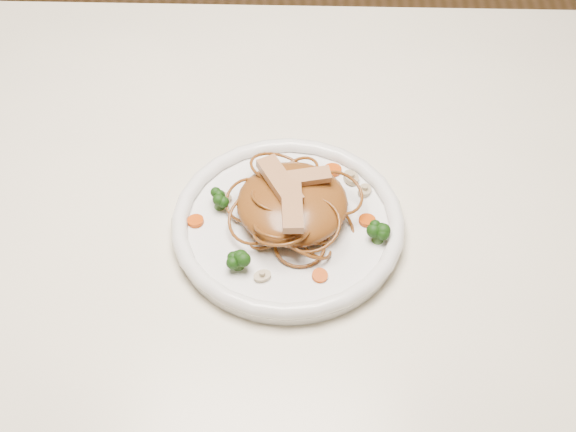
{
  "coord_description": "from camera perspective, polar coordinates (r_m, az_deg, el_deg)",
  "views": [
    {
      "loc": [
        0.08,
        -0.71,
        1.51
      ],
      "look_at": [
        0.06,
        -0.08,
        0.78
      ],
      "focal_mm": 50.38,
      "sensor_mm": 36.0,
      "label": 1
    }
  ],
  "objects": [
    {
      "name": "noodle_mound",
      "position": [
        0.97,
        0.31,
        0.91
      ],
      "size": [
        0.14,
        0.14,
        0.04
      ],
      "primitive_type": "ellipsoid",
      "rotation": [
        0.0,
        0.0,
        -0.08
      ],
      "color": "brown",
      "rests_on": "plate"
    },
    {
      "name": "table",
      "position": [
        1.12,
        -3.22,
        -1.28
      ],
      "size": [
        1.2,
        0.8,
        0.75
      ],
      "color": "beige",
      "rests_on": "ground"
    },
    {
      "name": "mushroom_3",
      "position": [
        1.03,
        4.47,
        2.72
      ],
      "size": [
        0.03,
        0.03,
        0.01
      ],
      "primitive_type": "cylinder",
      "rotation": [
        0.0,
        0.0,
        1.77
      ],
      "color": "beige",
      "rests_on": "plate"
    },
    {
      "name": "broccoli_2",
      "position": [
        0.93,
        -3.57,
        -3.04
      ],
      "size": [
        0.03,
        0.03,
        0.03
      ],
      "primitive_type": null,
      "rotation": [
        0.0,
        0.0,
        0.38
      ],
      "color": "#18400D",
      "rests_on": "plate"
    },
    {
      "name": "carrot_4",
      "position": [
        0.93,
        2.26,
        -4.23
      ],
      "size": [
        0.02,
        0.02,
        0.0
      ],
      "primitive_type": "cylinder",
      "rotation": [
        0.0,
        0.0,
        0.0
      ],
      "color": "#B73506",
      "rests_on": "plate"
    },
    {
      "name": "mushroom_0",
      "position": [
        0.93,
        -1.83,
        -4.27
      ],
      "size": [
        0.03,
        0.03,
        0.01
      ],
      "primitive_type": "cylinder",
      "rotation": [
        0.0,
        0.0,
        0.38
      ],
      "color": "beige",
      "rests_on": "plate"
    },
    {
      "name": "carrot_0",
      "position": [
        1.04,
        3.17,
        3.27
      ],
      "size": [
        0.03,
        0.03,
        0.0
      ],
      "primitive_type": "cylinder",
      "rotation": [
        0.0,
        0.0,
        -0.16
      ],
      "color": "#B73506",
      "rests_on": "plate"
    },
    {
      "name": "carrot_3",
      "position": [
        1.04,
        -1.16,
        3.63
      ],
      "size": [
        0.02,
        0.02,
        0.0
      ],
      "primitive_type": "cylinder",
      "rotation": [
        0.0,
        0.0,
        0.34
      ],
      "color": "#B73506",
      "rests_on": "plate"
    },
    {
      "name": "broccoli_1",
      "position": [
        0.99,
        -4.89,
        1.2
      ],
      "size": [
        0.03,
        0.03,
        0.03
      ],
      "primitive_type": null,
      "rotation": [
        0.0,
        0.0,
        -0.34
      ],
      "color": "#18400D",
      "rests_on": "plate"
    },
    {
      "name": "mushroom_1",
      "position": [
        1.02,
        5.42,
        1.8
      ],
      "size": [
        0.03,
        0.03,
        0.01
      ],
      "primitive_type": "cylinder",
      "rotation": [
        0.0,
        0.0,
        1.22
      ],
      "color": "beige",
      "rests_on": "plate"
    },
    {
      "name": "chicken_b",
      "position": [
        0.96,
        -0.58,
        2.47
      ],
      "size": [
        0.06,
        0.08,
        0.01
      ],
      "primitive_type": "cube",
      "rotation": [
        0.0,
        0.0,
        2.08
      ],
      "color": "tan",
      "rests_on": "noodle_mound"
    },
    {
      "name": "mushroom_2",
      "position": [
        1.01,
        -4.68,
        1.3
      ],
      "size": [
        0.03,
        0.03,
        0.01
      ],
      "primitive_type": "cylinder",
      "rotation": [
        0.0,
        0.0,
        -0.29
      ],
      "color": "beige",
      "rests_on": "plate"
    },
    {
      "name": "plate",
      "position": [
        0.98,
        0.0,
        -0.84
      ],
      "size": [
        0.31,
        0.31,
        0.02
      ],
      "primitive_type": "cylinder",
      "rotation": [
        0.0,
        0.0,
        -0.12
      ],
      "color": "white",
      "rests_on": "table"
    },
    {
      "name": "chicken_c",
      "position": [
        0.93,
        0.29,
        0.69
      ],
      "size": [
        0.03,
        0.08,
        0.01
      ],
      "primitive_type": "cube",
      "rotation": [
        0.0,
        0.0,
        4.78
      ],
      "color": "tan",
      "rests_on": "noodle_mound"
    },
    {
      "name": "broccoli_3",
      "position": [
        0.96,
        6.41,
        -1.13
      ],
      "size": [
        0.03,
        0.03,
        0.03
      ],
      "primitive_type": null,
      "rotation": [
        0.0,
        0.0,
        -0.27
      ],
      "color": "#18400D",
      "rests_on": "plate"
    },
    {
      "name": "broccoli_0",
      "position": [
        0.99,
        3.38,
        1.6
      ],
      "size": [
        0.03,
        0.03,
        0.03
      ],
      "primitive_type": null,
      "rotation": [
        0.0,
        0.0,
        0.0
      ],
      "color": "#18400D",
      "rests_on": "plate"
    },
    {
      "name": "carrot_1",
      "position": [
        0.98,
        -6.54,
        -0.35
      ],
      "size": [
        0.02,
        0.02,
        0.0
      ],
      "primitive_type": "cylinder",
      "rotation": [
        0.0,
        0.0,
        0.11
      ],
      "color": "#B73506",
      "rests_on": "plate"
    },
    {
      "name": "carrot_2",
      "position": [
        0.98,
        5.61,
        -0.31
      ],
      "size": [
        0.03,
        0.03,
        0.0
      ],
      "primitive_type": "cylinder",
      "rotation": [
        0.0,
        0.0,
        -0.32
      ],
      "color": "#B73506",
      "rests_on": "plate"
    },
    {
      "name": "chicken_a",
      "position": [
        0.96,
        1.21,
        2.76
      ],
      "size": [
        0.06,
        0.03,
        0.01
      ],
      "primitive_type": "cube",
      "rotation": [
        0.0,
        0.0,
        0.21
      ],
      "color": "tan",
      "rests_on": "noodle_mound"
    }
  ]
}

